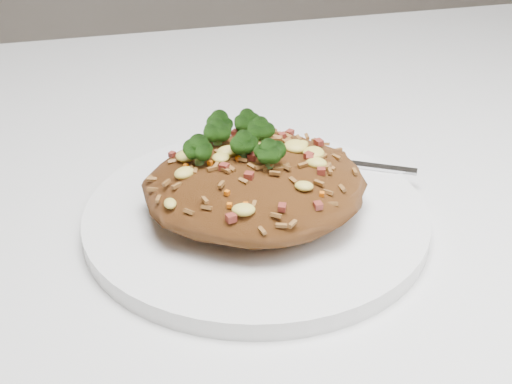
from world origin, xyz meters
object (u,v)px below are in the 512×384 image
dining_table (346,243)px  fork (329,161)px  plate (256,217)px  fried_rice (255,175)px

dining_table → fork: 0.11m
dining_table → fork: (-0.03, -0.02, 0.11)m
plate → fork: bearing=35.6°
dining_table → fried_rice: bearing=-144.5°
fried_rice → plate: bearing=-72.6°
plate → fork: size_ratio=1.75×
dining_table → fork: bearing=-142.7°
dining_table → fried_rice: fried_rice is taller
dining_table → plate: plate is taller
fried_rice → fork: bearing=34.7°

